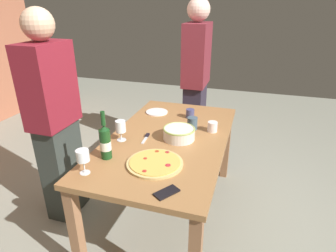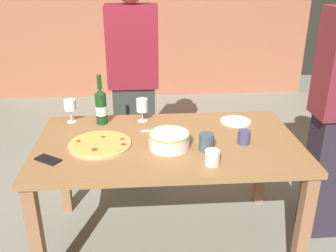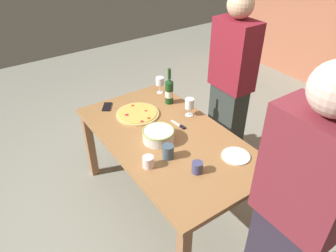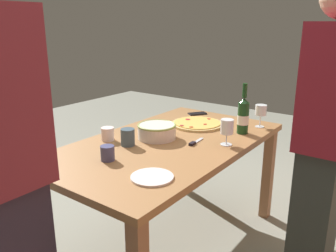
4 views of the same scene
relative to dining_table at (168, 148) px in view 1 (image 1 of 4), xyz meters
The scene contains 15 objects.
ground_plane 0.66m from the dining_table, ahead, with size 8.00×8.00×0.00m, color gray.
dining_table is the anchor object (origin of this frame).
pizza 0.42m from the dining_table, behind, with size 0.37×0.37×0.02m.
serving_bowl 0.17m from the dining_table, 89.89° to the right, with size 0.25×0.25×0.09m.
wine_bottle 0.57m from the dining_table, 144.24° to the left, with size 0.08×0.08×0.34m.
wine_glass_near_pizza 0.75m from the dining_table, 151.61° to the left, with size 0.08×0.08×0.16m.
wine_glass_by_bottle 0.41m from the dining_table, 114.96° to the left, with size 0.08×0.08×0.16m.
cup_amber 0.29m from the dining_table, 34.54° to the right, with size 0.08×0.08×0.10m, color #3E5564.
cup_ceramic 0.40m from the dining_table, 55.52° to the right, with size 0.08×0.08×0.08m, color white.
cup_spare 0.48m from the dining_table, ahead, with size 0.08×0.08×0.08m, color #40426D.
side_plate 0.56m from the dining_table, 28.61° to the left, with size 0.21×0.21×0.01m, color white.
cell_phone 0.71m from the dining_table, 163.21° to the right, with size 0.07×0.14×0.01m, color black.
pizza_knife 0.20m from the dining_table, 110.68° to the left, with size 0.17×0.04×0.02m.
person_host 1.16m from the dining_table, ahead, with size 0.43×0.24×1.77m.
person_guest_left 0.92m from the dining_table, 103.98° to the left, with size 0.40×0.24×1.70m.
Camera 1 is at (-1.92, -0.60, 1.74)m, focal length 30.42 mm.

